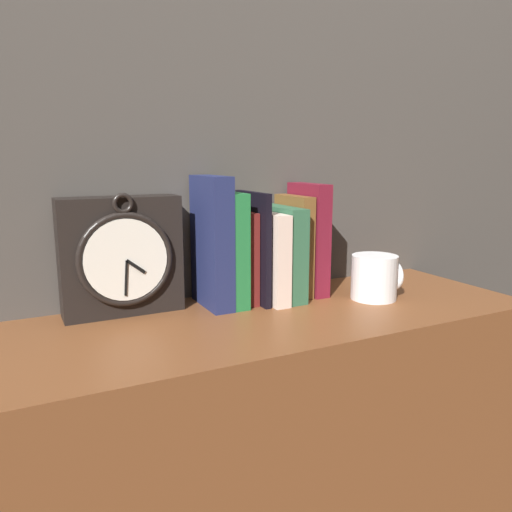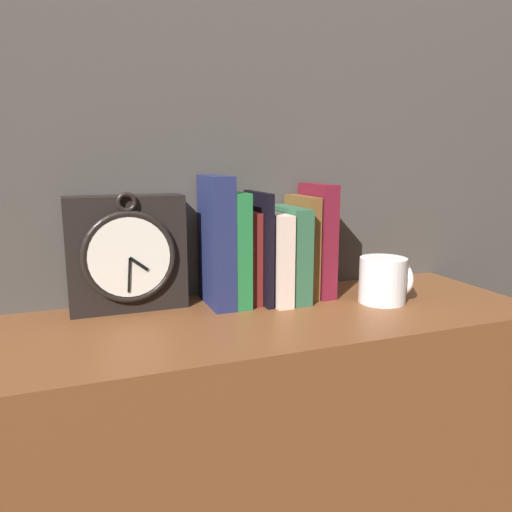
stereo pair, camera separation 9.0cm
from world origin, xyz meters
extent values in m
cube|color=#47423D|center=(0.00, 0.21, 1.30)|extent=(6.00, 0.05, 2.60)
cube|color=black|center=(-0.21, 0.14, 1.01)|extent=(0.22, 0.07, 0.22)
torus|color=black|center=(-0.21, 0.10, 1.01)|extent=(0.17, 0.01, 0.17)
cylinder|color=white|center=(-0.21, 0.10, 1.01)|extent=(0.15, 0.01, 0.15)
cube|color=black|center=(-0.20, 0.09, 1.00)|extent=(0.04, 0.00, 0.03)
cube|color=black|center=(-0.22, 0.09, 0.98)|extent=(0.01, 0.00, 0.06)
torus|color=black|center=(-0.21, 0.10, 1.12)|extent=(0.04, 0.01, 0.04)
cube|color=navy|center=(-0.04, 0.11, 1.03)|extent=(0.04, 0.13, 0.26)
cube|color=#217237|center=(-0.01, 0.11, 1.02)|extent=(0.03, 0.13, 0.22)
cube|color=maroon|center=(0.02, 0.11, 1.00)|extent=(0.02, 0.12, 0.18)
cube|color=black|center=(0.04, 0.10, 1.02)|extent=(0.01, 0.14, 0.22)
cube|color=beige|center=(0.07, 0.10, 1.00)|extent=(0.03, 0.15, 0.18)
cube|color=#306142|center=(0.11, 0.10, 1.00)|extent=(0.04, 0.15, 0.19)
cube|color=brown|center=(0.15, 0.11, 1.01)|extent=(0.03, 0.12, 0.21)
cube|color=maroon|center=(0.18, 0.11, 1.02)|extent=(0.03, 0.13, 0.24)
cylinder|color=white|center=(0.28, 0.00, 0.95)|extent=(0.09, 0.09, 0.09)
torus|color=white|center=(0.32, 0.00, 0.95)|extent=(0.01, 0.07, 0.07)
camera|label=1|loc=(-0.40, -0.79, 1.19)|focal=35.00mm
camera|label=2|loc=(-0.32, -0.83, 1.19)|focal=35.00mm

